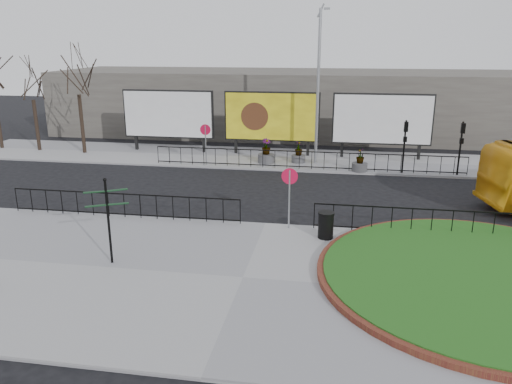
% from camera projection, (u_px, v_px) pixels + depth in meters
% --- Properties ---
extents(ground, '(90.00, 90.00, 0.00)m').
position_uv_depth(ground, '(265.00, 226.00, 20.62)').
color(ground, black).
rests_on(ground, ground).
extents(pavement_near, '(30.00, 10.00, 0.12)m').
position_uv_depth(pavement_near, '(243.00, 279.00, 15.88)').
color(pavement_near, gray).
rests_on(pavement_near, ground).
extents(pavement_far, '(44.00, 6.00, 0.12)m').
position_uv_depth(pavement_far, '(292.00, 159.00, 31.93)').
color(pavement_far, gray).
rests_on(pavement_far, ground).
extents(brick_edge, '(10.40, 10.40, 0.18)m').
position_uv_depth(brick_edge, '(484.00, 278.00, 15.61)').
color(brick_edge, brown).
rests_on(brick_edge, pavement_near).
extents(grass_lawn, '(10.00, 10.00, 0.22)m').
position_uv_depth(grass_lawn, '(484.00, 277.00, 15.61)').
color(grass_lawn, '#225215').
rests_on(grass_lawn, pavement_near).
extents(railing_near_left, '(10.00, 0.10, 1.10)m').
position_uv_depth(railing_near_left, '(124.00, 205.00, 21.07)').
color(railing_near_left, black).
rests_on(railing_near_left, pavement_near).
extents(railing_near_right, '(9.00, 0.10, 1.10)m').
position_uv_depth(railing_near_right, '(432.00, 222.00, 19.13)').
color(railing_near_right, black).
rests_on(railing_near_right, pavement_near).
extents(railing_far, '(18.00, 0.10, 1.10)m').
position_uv_depth(railing_far, '(306.00, 160.00, 29.05)').
color(railing_far, black).
rests_on(railing_far, pavement_far).
extents(speed_sign_far, '(0.64, 0.07, 2.47)m').
position_uv_depth(speed_sign_far, '(205.00, 136.00, 29.72)').
color(speed_sign_far, gray).
rests_on(speed_sign_far, pavement_far).
extents(speed_sign_near, '(0.64, 0.07, 2.47)m').
position_uv_depth(speed_sign_near, '(290.00, 185.00, 19.53)').
color(speed_sign_near, gray).
rests_on(speed_sign_near, pavement_near).
extents(billboard_left, '(6.20, 0.31, 4.10)m').
position_uv_depth(billboard_left, '(168.00, 114.00, 33.43)').
color(billboard_left, black).
rests_on(billboard_left, pavement_far).
extents(billboard_mid, '(6.20, 0.31, 4.10)m').
position_uv_depth(billboard_mid, '(272.00, 117.00, 32.34)').
color(billboard_mid, black).
rests_on(billboard_mid, pavement_far).
extents(billboard_right, '(6.20, 0.31, 4.10)m').
position_uv_depth(billboard_right, '(382.00, 120.00, 31.25)').
color(billboard_right, black).
rests_on(billboard_right, pavement_far).
extents(lamp_post, '(0.74, 0.18, 9.23)m').
position_uv_depth(lamp_post, '(318.00, 85.00, 29.37)').
color(lamp_post, gray).
rests_on(lamp_post, pavement_far).
extents(signal_pole_a, '(0.22, 0.26, 3.00)m').
position_uv_depth(signal_pole_a, '(405.00, 139.00, 27.81)').
color(signal_pole_a, black).
rests_on(signal_pole_a, pavement_far).
extents(signal_pole_b, '(0.22, 0.26, 3.00)m').
position_uv_depth(signal_pole_b, '(461.00, 140.00, 27.35)').
color(signal_pole_b, black).
rests_on(signal_pole_b, pavement_far).
extents(tree_left, '(2.00, 2.00, 7.00)m').
position_uv_depth(tree_left, '(80.00, 100.00, 32.60)').
color(tree_left, '#2D2119').
rests_on(tree_left, pavement_far).
extents(tree_mid, '(2.00, 2.00, 6.20)m').
position_uv_depth(tree_mid, '(34.00, 105.00, 33.54)').
color(tree_mid, '#2D2119').
rests_on(tree_mid, pavement_far).
extents(building_backdrop, '(40.00, 10.00, 5.00)m').
position_uv_depth(building_backdrop, '(305.00, 103.00, 40.66)').
color(building_backdrop, '#5F5B53').
rests_on(building_backdrop, ground).
extents(fingerpost_sign, '(1.32, 0.82, 2.98)m').
position_uv_depth(fingerpost_sign, '(108.00, 212.00, 16.40)').
color(fingerpost_sign, black).
rests_on(fingerpost_sign, pavement_near).
extents(litter_bin, '(0.62, 0.62, 1.03)m').
position_uv_depth(litter_bin, '(326.00, 225.00, 18.89)').
color(litter_bin, black).
rests_on(litter_bin, pavement_near).
extents(planter_a, '(1.02, 1.02, 1.50)m').
position_uv_depth(planter_a, '(266.00, 154.00, 30.64)').
color(planter_a, '#4C4C4F').
rests_on(planter_a, pavement_far).
extents(planter_b, '(0.86, 0.86, 1.31)m').
position_uv_depth(planter_b, '(299.00, 155.00, 30.76)').
color(planter_b, '#4C4C4F').
rests_on(planter_b, pavement_far).
extents(planter_c, '(0.90, 0.90, 1.31)m').
position_uv_depth(planter_c, '(360.00, 163.00, 28.69)').
color(planter_c, '#4C4C4F').
rests_on(planter_c, pavement_far).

